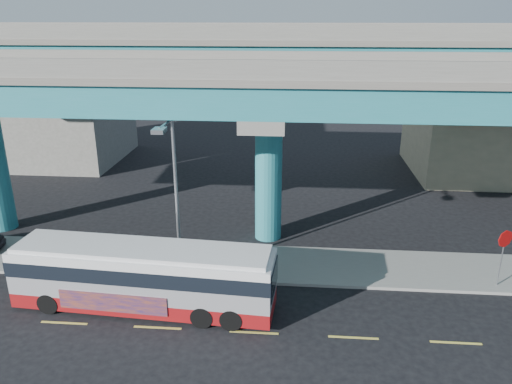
{
  "coord_description": "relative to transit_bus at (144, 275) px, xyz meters",
  "views": [
    {
      "loc": [
        1.52,
        -17.38,
        12.24
      ],
      "look_at": [
        -0.28,
        4.0,
        4.54
      ],
      "focal_mm": 35.0,
      "sensor_mm": 36.0,
      "label": 1
    }
  ],
  "objects": [
    {
      "name": "ground",
      "position": [
        4.91,
        -1.2,
        -1.6
      ],
      "size": [
        120.0,
        120.0,
        0.0
      ],
      "primitive_type": "plane",
      "color": "black",
      "rests_on": "ground"
    },
    {
      "name": "sidewalk",
      "position": [
        4.91,
        4.3,
        -1.53
      ],
      "size": [
        70.0,
        4.0,
        0.15
      ],
      "primitive_type": "cube",
      "color": "gray",
      "rests_on": "ground"
    },
    {
      "name": "lane_markings",
      "position": [
        4.91,
        -1.5,
        -1.6
      ],
      "size": [
        58.0,
        0.12,
        0.01
      ],
      "color": "#D8C64C",
      "rests_on": "ground"
    },
    {
      "name": "viaduct",
      "position": [
        4.91,
        7.91,
        7.54
      ],
      "size": [
        52.0,
        12.4,
        11.7
      ],
      "color": "#20757B",
      "rests_on": "ground"
    },
    {
      "name": "building_beige",
      "position": [
        22.91,
        21.78,
        1.9
      ],
      "size": [
        14.0,
        10.23,
        7.0
      ],
      "color": "#C0AC89",
      "rests_on": "ground"
    },
    {
      "name": "building_concrete",
      "position": [
        -15.09,
        22.8,
        2.9
      ],
      "size": [
        12.0,
        10.0,
        9.0
      ],
      "primitive_type": "cube",
      "color": "gray",
      "rests_on": "ground"
    },
    {
      "name": "transit_bus",
      "position": [
        0.0,
        0.0,
        0.0
      ],
      "size": [
        11.55,
        3.23,
        2.93
      ],
      "rotation": [
        0.0,
        0.0,
        -0.07
      ],
      "color": "maroon",
      "rests_on": "ground"
    },
    {
      "name": "street_lamp",
      "position": [
        0.91,
        2.24,
        3.69
      ],
      "size": [
        0.5,
        2.57,
        7.93
      ],
      "color": "gray",
      "rests_on": "sidewalk"
    },
    {
      "name": "stop_sign",
      "position": [
        16.05,
        2.98,
        0.61
      ],
      "size": [
        0.77,
        0.41,
        2.83
      ],
      "rotation": [
        0.0,
        0.0,
        0.08
      ],
      "color": "gray",
      "rests_on": "sidewalk"
    }
  ]
}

